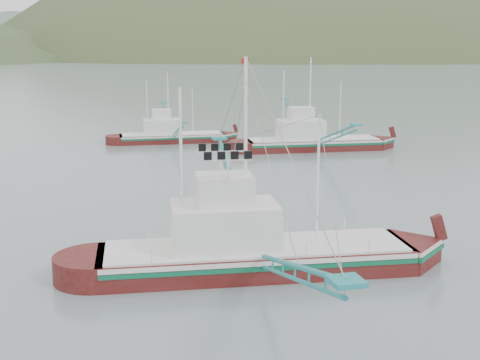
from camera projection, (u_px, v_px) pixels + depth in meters
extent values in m
plane|color=slate|center=(271.00, 263.00, 34.56)|extent=(1200.00, 1200.00, 0.00)
cube|color=#460D0B|center=(256.00, 267.00, 33.39)|extent=(15.92, 5.83, 2.07)
cube|color=silver|center=(256.00, 250.00, 33.21)|extent=(15.62, 5.88, 0.23)
cube|color=#0D5C3C|center=(256.00, 255.00, 33.26)|extent=(15.62, 5.90, 0.23)
cube|color=silver|center=(256.00, 246.00, 33.16)|extent=(15.12, 5.54, 0.12)
cube|color=silver|center=(225.00, 226.00, 32.70)|extent=(5.52, 3.87, 2.28)
cube|color=silver|center=(224.00, 189.00, 32.31)|extent=(2.93, 2.56, 1.45)
cylinder|color=white|center=(246.00, 155.00, 32.13)|extent=(0.17, 0.17, 9.33)
cylinder|color=white|center=(181.00, 171.00, 31.79)|extent=(0.15, 0.15, 7.93)
cylinder|color=white|center=(318.00, 181.00, 32.98)|extent=(0.12, 0.12, 6.53)
cube|color=#460D0B|center=(172.00, 141.00, 75.20)|extent=(11.88, 3.85, 1.56)
cube|color=silver|center=(172.00, 135.00, 75.06)|extent=(11.65, 3.90, 0.17)
cube|color=#0D5C3C|center=(172.00, 137.00, 75.10)|extent=(11.65, 3.91, 0.17)
cube|color=silver|center=(172.00, 134.00, 75.03)|extent=(11.28, 3.66, 0.09)
cube|color=silver|center=(162.00, 127.00, 74.62)|extent=(4.05, 2.74, 1.72)
cube|color=silver|center=(161.00, 114.00, 74.33)|extent=(2.13, 1.84, 1.09)
cylinder|color=white|center=(168.00, 103.00, 74.23)|extent=(0.12, 0.12, 7.02)
cylinder|color=white|center=(147.00, 108.00, 73.87)|extent=(0.11, 0.11, 5.97)
cylinder|color=white|center=(193.00, 112.00, 75.00)|extent=(0.09, 0.09, 4.92)
cube|color=#460D0B|center=(313.00, 148.00, 70.12)|extent=(14.38, 5.04, 1.88)
cube|color=silver|center=(313.00, 140.00, 69.96)|extent=(14.10, 5.09, 0.21)
cube|color=#0D5C3C|center=(313.00, 143.00, 70.01)|extent=(14.10, 5.11, 0.21)
cube|color=silver|center=(314.00, 139.00, 69.92)|extent=(13.66, 4.79, 0.11)
cube|color=silver|center=(301.00, 130.00, 69.47)|extent=(4.95, 3.43, 2.07)
cube|color=silver|center=(301.00, 113.00, 69.13)|extent=(2.62, 2.28, 1.31)
cylinder|color=white|center=(310.00, 99.00, 68.98)|extent=(0.15, 0.15, 8.45)
cylinder|color=white|center=(283.00, 105.00, 68.62)|extent=(0.13, 0.13, 7.19)
cylinder|color=white|center=(340.00, 110.00, 69.80)|extent=(0.11, 0.11, 5.92)
ellipsoid|color=#384A26|center=(398.00, 55.00, 502.53)|extent=(684.00, 432.00, 306.00)
ellipsoid|color=slate|center=(102.00, 53.00, 570.65)|extent=(960.00, 400.00, 240.00)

